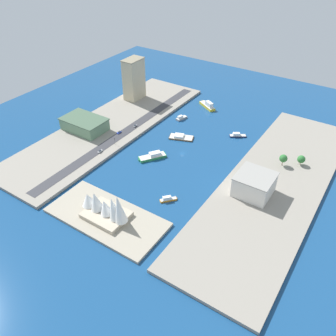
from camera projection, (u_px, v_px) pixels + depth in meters
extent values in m
plane|color=navy|center=(183.00, 153.00, 311.61)|extent=(440.00, 440.00, 0.00)
cube|color=gray|center=(274.00, 185.00, 273.56)|extent=(70.00, 240.00, 2.60)
cube|color=gray|center=(110.00, 126.00, 348.13)|extent=(70.00, 240.00, 2.60)
cube|color=#A89E89|center=(107.00, 217.00, 245.45)|extent=(84.98, 39.76, 2.00)
cube|color=#38383D|center=(127.00, 131.00, 338.02)|extent=(9.94, 228.00, 0.15)
cube|color=yellow|center=(207.00, 106.00, 383.49)|extent=(23.44, 17.48, 2.71)
cone|color=yellow|center=(201.00, 101.00, 392.56)|extent=(3.35, 3.35, 2.44)
cube|color=white|center=(209.00, 104.00, 378.48)|extent=(10.85, 8.87, 4.87)
cube|color=beige|center=(207.00, 105.00, 382.66)|extent=(22.50, 16.78, 0.10)
cube|color=orange|center=(168.00, 200.00, 260.57)|extent=(10.73, 11.63, 1.45)
cone|color=orange|center=(177.00, 198.00, 262.01)|extent=(1.84, 1.84, 1.30)
cube|color=white|center=(167.00, 198.00, 259.14)|extent=(6.12, 6.46, 2.57)
cube|color=beige|center=(168.00, 199.00, 260.11)|extent=(10.30, 11.17, 0.10)
cube|color=#1E284C|center=(238.00, 136.00, 334.14)|extent=(15.41, 12.20, 1.39)
cone|color=#1E284C|center=(246.00, 136.00, 334.10)|extent=(1.73, 1.73, 1.25)
cube|color=white|center=(236.00, 134.00, 333.00)|extent=(7.50, 6.69, 2.51)
cube|color=beige|center=(238.00, 135.00, 333.70)|extent=(14.79, 11.71, 0.10)
cube|color=brown|center=(181.00, 138.00, 331.75)|extent=(24.28, 16.95, 1.40)
cone|color=brown|center=(193.00, 139.00, 329.65)|extent=(1.62, 1.62, 1.26)
cube|color=white|center=(179.00, 136.00, 331.16)|extent=(10.57, 10.04, 1.95)
cube|color=beige|center=(181.00, 137.00, 331.31)|extent=(23.30, 16.27, 0.10)
cube|color=#2D8C4C|center=(152.00, 157.00, 304.89)|extent=(19.81, 24.11, 2.28)
cone|color=#2D8C4C|center=(139.00, 160.00, 301.04)|extent=(2.84, 2.84, 2.05)
cube|color=white|center=(155.00, 154.00, 304.07)|extent=(9.87, 11.08, 3.03)
cube|color=beige|center=(152.00, 156.00, 304.19)|extent=(19.02, 23.15, 0.10)
cube|color=#999EA3|center=(182.00, 118.00, 361.77)|extent=(7.72, 13.01, 1.96)
cone|color=#999EA3|center=(186.00, 116.00, 365.24)|extent=(2.18, 2.18, 1.76)
cube|color=white|center=(180.00, 117.00, 359.51)|extent=(4.46, 6.18, 2.45)
cube|color=beige|center=(182.00, 117.00, 361.16)|extent=(7.41, 12.49, 0.10)
cube|color=#C6B793|center=(134.00, 79.00, 384.19)|extent=(14.56, 22.69, 43.75)
cube|color=gray|center=(133.00, 59.00, 370.99)|extent=(15.14, 23.60, 0.80)
cube|color=slate|center=(85.00, 124.00, 337.24)|extent=(40.26, 26.41, 10.86)
cube|color=#47624A|center=(84.00, 119.00, 333.79)|extent=(41.87, 27.47, 0.80)
cube|color=silver|center=(254.00, 185.00, 259.42)|extent=(25.76, 25.63, 15.58)
cube|color=#9D9992|center=(256.00, 176.00, 254.57)|extent=(26.79, 26.65, 0.80)
cylinder|color=black|center=(135.00, 125.00, 345.70)|extent=(0.27, 0.65, 0.64)
cylinder|color=black|center=(137.00, 126.00, 345.02)|extent=(0.27, 0.65, 0.64)
cylinder|color=black|center=(134.00, 127.00, 343.63)|extent=(0.27, 0.65, 0.64)
cylinder|color=black|center=(135.00, 127.00, 342.95)|extent=(0.27, 0.65, 0.64)
cube|color=#B7B7BC|center=(135.00, 126.00, 344.16)|extent=(1.93, 4.37, 0.76)
cube|color=#262D38|center=(135.00, 125.00, 343.61)|extent=(1.65, 2.46, 0.58)
cylinder|color=black|center=(119.00, 134.00, 332.78)|extent=(0.28, 0.65, 0.64)
cylinder|color=black|center=(117.00, 133.00, 333.59)|extent=(0.28, 0.65, 0.64)
cylinder|color=black|center=(121.00, 132.00, 334.99)|extent=(0.28, 0.65, 0.64)
cylinder|color=black|center=(120.00, 132.00, 335.80)|extent=(0.28, 0.65, 0.64)
cube|color=blue|center=(119.00, 132.00, 334.11)|extent=(2.14, 4.96, 0.81)
cube|color=#262D38|center=(119.00, 132.00, 333.87)|extent=(1.81, 2.80, 0.54)
cylinder|color=black|center=(101.00, 150.00, 309.66)|extent=(0.28, 0.65, 0.64)
cylinder|color=black|center=(102.00, 151.00, 309.02)|extent=(0.28, 0.65, 0.64)
cylinder|color=black|center=(98.00, 152.00, 307.33)|extent=(0.28, 0.65, 0.64)
cylinder|color=black|center=(100.00, 153.00, 306.68)|extent=(0.28, 0.65, 0.64)
cube|color=white|center=(100.00, 151.00, 307.98)|extent=(2.02, 4.89, 0.87)
cube|color=#262D38|center=(100.00, 151.00, 307.37)|extent=(1.70, 2.77, 0.62)
cylinder|color=black|center=(115.00, 142.00, 316.98)|extent=(0.18, 0.18, 5.50)
cube|color=black|center=(114.00, 139.00, 315.05)|extent=(0.36, 0.36, 1.00)
sphere|color=red|center=(114.00, 138.00, 314.85)|extent=(0.24, 0.24, 0.24)
sphere|color=yellow|center=(114.00, 139.00, 315.05)|extent=(0.24, 0.24, 0.24)
sphere|color=green|center=(115.00, 139.00, 315.26)|extent=(0.24, 0.24, 0.24)
cube|color=#BCAD93|center=(106.00, 215.00, 243.97)|extent=(30.38, 22.95, 3.00)
cone|color=white|center=(119.00, 209.00, 231.30)|extent=(11.00, 8.88, 21.38)
cone|color=white|center=(114.00, 208.00, 234.80)|extent=(11.56, 8.94, 17.63)
cone|color=white|center=(105.00, 207.00, 239.94)|extent=(10.98, 9.25, 12.06)
cone|color=white|center=(96.00, 201.00, 242.83)|extent=(10.97, 9.25, 14.75)
cone|color=white|center=(88.00, 199.00, 247.50)|extent=(11.16, 10.14, 10.30)
cylinder|color=brown|center=(300.00, 163.00, 292.61)|extent=(0.50, 0.50, 2.75)
sphere|color=#2D7233|center=(301.00, 159.00, 290.26)|extent=(6.49, 6.49, 6.49)
cylinder|color=brown|center=(282.00, 163.00, 291.44)|extent=(0.50, 0.50, 4.19)
sphere|color=#2D7233|center=(283.00, 158.00, 288.64)|extent=(6.57, 6.57, 6.57)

